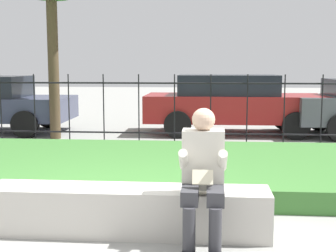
# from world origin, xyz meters

# --- Properties ---
(ground_plane) EXTENTS (60.00, 60.00, 0.00)m
(ground_plane) POSITION_xyz_m (0.00, 0.00, 0.00)
(ground_plane) COLOR gray
(stone_bench) EXTENTS (2.75, 0.48, 0.46)m
(stone_bench) POSITION_xyz_m (0.24, 0.00, 0.20)
(stone_bench) COLOR beige
(stone_bench) RESTS_ON ground_plane
(person_seated_reader) EXTENTS (0.42, 0.73, 1.26)m
(person_seated_reader) POSITION_xyz_m (0.97, -0.27, 0.69)
(person_seated_reader) COLOR black
(person_seated_reader) RESTS_ON ground_plane
(grass_berm) EXTENTS (9.12, 3.35, 0.26)m
(grass_berm) POSITION_xyz_m (0.00, 2.38, 0.13)
(grass_berm) COLOR #3D7533
(grass_berm) RESTS_ON ground_plane
(iron_fence) EXTENTS (7.12, 0.03, 1.46)m
(iron_fence) POSITION_xyz_m (-0.00, 4.82, 0.77)
(iron_fence) COLOR black
(iron_fence) RESTS_ON ground_plane
(car_parked_center) EXTENTS (4.22, 1.83, 1.41)m
(car_parked_center) POSITION_xyz_m (1.61, 6.87, 0.75)
(car_parked_center) COLOR maroon
(car_parked_center) RESTS_ON ground_plane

